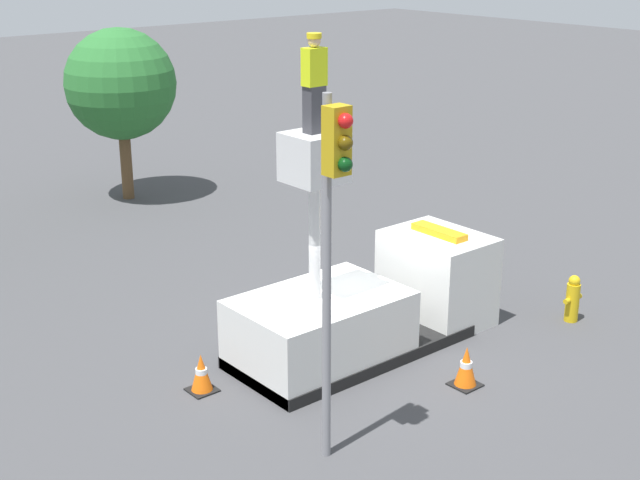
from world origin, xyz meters
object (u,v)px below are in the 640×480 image
worker (314,84)px  traffic_light_pole (333,213)px  bucket_truck (366,306)px  traffic_cone_rear (201,374)px  fire_hydrant (573,299)px  tree_left_bg (121,85)px  traffic_cone_curbside (466,367)px

worker → traffic_light_pole: size_ratio=0.30×
bucket_truck → traffic_light_pole: (-3.19, -2.66, 3.25)m
traffic_light_pole → traffic_cone_rear: 4.98m
bucket_truck → traffic_cone_rear: bearing=171.3°
traffic_light_pole → worker: bearing=55.2°
traffic_cone_rear → worker: bearing=-13.8°
fire_hydrant → tree_left_bg: tree_left_bg is taller
traffic_light_pole → tree_left_bg: size_ratio=1.10×
fire_hydrant → worker: bearing=161.0°
worker → traffic_light_pole: bearing=-124.8°
traffic_cone_rear → bucket_truck: bearing=-8.7°
traffic_cone_rear → traffic_cone_curbside: 4.88m
fire_hydrant → tree_left_bg: size_ratio=0.20×
bucket_truck → tree_left_bg: bearing=83.4°
traffic_cone_rear → tree_left_bg: 13.55m
traffic_cone_curbside → fire_hydrant: bearing=6.9°
traffic_light_pole → traffic_cone_rear: bearing=96.9°
tree_left_bg → worker: bearing=-102.5°
worker → traffic_cone_rear: worker is taller
bucket_truck → worker: bearing=180.0°
bucket_truck → tree_left_bg: size_ratio=1.08×
traffic_light_pole → fire_hydrant: 8.33m
traffic_cone_curbside → traffic_light_pole: bearing=-176.0°
worker → fire_hydrant: bearing=-19.0°
bucket_truck → traffic_cone_rear: bucket_truck is taller
traffic_light_pole → traffic_cone_curbside: size_ratio=7.42×
bucket_truck → traffic_light_pole: bearing=-140.2°
worker → tree_left_bg: 13.14m
bucket_truck → worker: worker is taller
traffic_cone_rear → tree_left_bg: tree_left_bg is taller
fire_hydrant → tree_left_bg: (-2.80, 14.63, 3.08)m
traffic_cone_rear → tree_left_bg: (5.06, 12.14, 3.25)m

